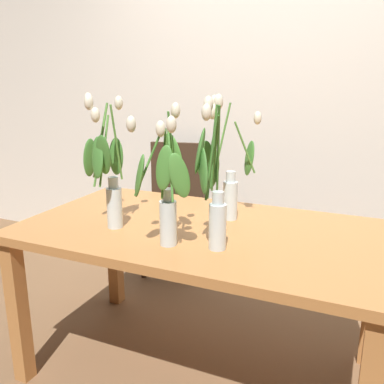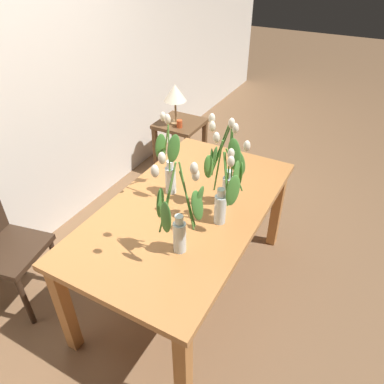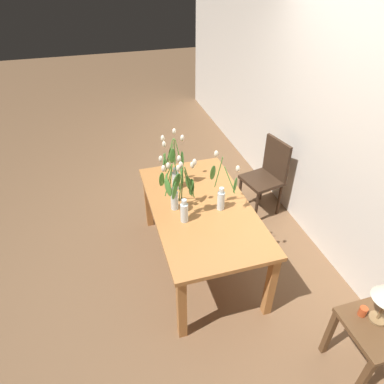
% 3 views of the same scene
% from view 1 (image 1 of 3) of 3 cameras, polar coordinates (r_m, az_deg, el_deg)
% --- Properties ---
extents(ground_plane, '(18.00, 18.00, 0.00)m').
position_cam_1_polar(ground_plane, '(2.23, 1.09, -22.97)').
color(ground_plane, brown).
extents(room_wall_rear, '(9.00, 0.10, 2.70)m').
position_cam_1_polar(room_wall_rear, '(3.06, 11.39, 14.29)').
color(room_wall_rear, silver).
rests_on(room_wall_rear, ground).
extents(dining_table, '(1.60, 0.90, 0.74)m').
position_cam_1_polar(dining_table, '(1.90, 1.18, -7.39)').
color(dining_table, '#B7753D').
rests_on(dining_table, ground).
extents(tulip_vase_0, '(0.15, 0.24, 0.58)m').
position_cam_1_polar(tulip_vase_0, '(1.58, 2.79, 0.53)').
color(tulip_vase_0, silver).
rests_on(tulip_vase_0, dining_table).
extents(tulip_vase_1, '(0.25, 0.23, 0.55)m').
position_cam_1_polar(tulip_vase_1, '(1.59, -3.59, 0.16)').
color(tulip_vase_1, silver).
rests_on(tulip_vase_1, dining_table).
extents(tulip_vase_2, '(0.21, 0.23, 0.58)m').
position_cam_1_polar(tulip_vase_2, '(1.84, -11.40, 2.12)').
color(tulip_vase_2, silver).
rests_on(tulip_vase_2, dining_table).
extents(tulip_vase_3, '(0.21, 0.24, 0.57)m').
position_cam_1_polar(tulip_vase_3, '(1.94, 5.37, 1.52)').
color(tulip_vase_3, silver).
rests_on(tulip_vase_3, dining_table).
extents(dining_chair, '(0.47, 0.47, 0.93)m').
position_cam_1_polar(dining_chair, '(3.08, -2.42, -1.01)').
color(dining_chair, '#382619').
rests_on(dining_chair, ground).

